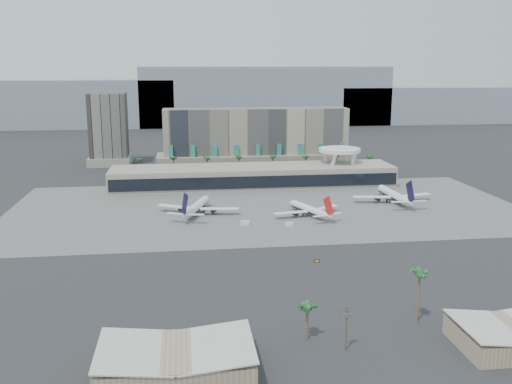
{
  "coord_description": "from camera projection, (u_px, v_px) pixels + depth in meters",
  "views": [
    {
      "loc": [
        -42.22,
        -226.0,
        71.41
      ],
      "look_at": [
        -7.44,
        40.0,
        11.74
      ],
      "focal_mm": 40.0,
      "sensor_mm": 36.0,
      "label": 1
    }
  ],
  "objects": [
    {
      "name": "near_palm_a",
      "position": [
        307.0,
        312.0,
        150.74
      ],
      "size": [
        6.0,
        6.0,
        10.38
      ],
      "color": "brown",
      "rests_on": "ground"
    },
    {
      "name": "palm_row",
      "position": [
        257.0,
        159.0,
        378.55
      ],
      "size": [
        157.8,
        2.8,
        13.1
      ],
      "color": "brown",
      "rests_on": "ground"
    },
    {
      "name": "ground",
      "position": [
        286.0,
        239.0,
        239.59
      ],
      "size": [
        900.0,
        900.0,
        0.0
      ],
      "primitive_type": "plane",
      "color": "#232326",
      "rests_on": "ground"
    },
    {
      "name": "mountain_ridge",
      "position": [
        239.0,
        100.0,
        691.54
      ],
      "size": [
        680.0,
        60.0,
        70.0
      ],
      "color": "gray",
      "rests_on": "ground"
    },
    {
      "name": "hotel",
      "position": [
        256.0,
        144.0,
        406.02
      ],
      "size": [
        140.0,
        30.0,
        42.0
      ],
      "color": "tan",
      "rests_on": "ground"
    },
    {
      "name": "apron_pad",
      "position": [
        267.0,
        208.0,
        292.82
      ],
      "size": [
        260.0,
        130.0,
        0.06
      ],
      "primitive_type": "cube",
      "color": "#5B5B59",
      "rests_on": "ground"
    },
    {
      "name": "hangar_left",
      "position": [
        176.0,
        361.0,
        134.48
      ],
      "size": [
        36.65,
        22.6,
        7.55
      ],
      "color": "#8D7A5E",
      "rests_on": "ground"
    },
    {
      "name": "saucer_structure",
      "position": [
        339.0,
        152.0,
        354.82
      ],
      "size": [
        26.0,
        26.0,
        21.89
      ],
      "color": "white",
      "rests_on": "ground"
    },
    {
      "name": "utility_pole",
      "position": [
        347.0,
        324.0,
        144.79
      ],
      "size": [
        3.2,
        0.85,
        12.0
      ],
      "color": "#4C3826",
      "rests_on": "ground"
    },
    {
      "name": "airliner_right",
      "position": [
        394.0,
        195.0,
        303.22
      ],
      "size": [
        44.14,
        45.5,
        15.7
      ],
      "rotation": [
        0.0,
        0.0,
        0.05
      ],
      "color": "white",
      "rests_on": "ground"
    },
    {
      "name": "near_palm_b",
      "position": [
        420.0,
        278.0,
        159.65
      ],
      "size": [
        6.0,
        6.0,
        16.03
      ],
      "color": "brown",
      "rests_on": "ground"
    },
    {
      "name": "airliner_left",
      "position": [
        197.0,
        207.0,
        279.15
      ],
      "size": [
        40.16,
        41.54,
        14.88
      ],
      "rotation": [
        0.0,
        0.0,
        -0.33
      ],
      "color": "white",
      "rests_on": "ground"
    },
    {
      "name": "service_vehicle_b",
      "position": [
        289.0,
        224.0,
        258.38
      ],
      "size": [
        3.76,
        2.29,
        1.88
      ],
      "primitive_type": "cube",
      "rotation": [
        0.0,
        0.0,
        -0.06
      ],
      "color": "silver",
      "rests_on": "ground"
    },
    {
      "name": "terminal",
      "position": [
        253.0,
        175.0,
        344.49
      ],
      "size": [
        170.0,
        32.5,
        14.5
      ],
      "color": "#A39D8F",
      "rests_on": "ground"
    },
    {
      "name": "airliner_centre",
      "position": [
        309.0,
        209.0,
        276.19
      ],
      "size": [
        34.66,
        35.76,
        13.0
      ],
      "rotation": [
        0.0,
        0.0,
        0.38
      ],
      "color": "white",
      "rests_on": "ground"
    },
    {
      "name": "service_vehicle_a",
      "position": [
        245.0,
        223.0,
        260.66
      ],
      "size": [
        4.42,
        3.11,
        1.96
      ],
      "primitive_type": "cube",
      "rotation": [
        0.0,
        0.0,
        -0.32
      ],
      "color": "silver",
      "rests_on": "ground"
    },
    {
      "name": "office_tower",
      "position": [
        109.0,
        133.0,
        416.17
      ],
      "size": [
        30.0,
        30.0,
        52.0
      ],
      "color": "black",
      "rests_on": "ground"
    },
    {
      "name": "taxiway_sign",
      "position": [
        317.0,
        261.0,
        211.48
      ],
      "size": [
        2.21,
        0.59,
        1.0
      ],
      "rotation": [
        0.0,
        0.0,
        -0.12
      ],
      "color": "black",
      "rests_on": "ground"
    }
  ]
}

